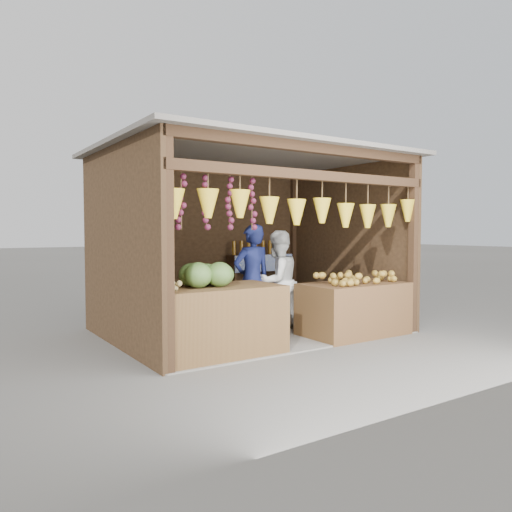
{
  "coord_description": "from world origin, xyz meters",
  "views": [
    {
      "loc": [
        -4.02,
        -6.28,
        1.52
      ],
      "look_at": [
        0.05,
        -0.1,
        1.13
      ],
      "focal_mm": 35.0,
      "sensor_mm": 36.0,
      "label": 1
    }
  ],
  "objects_px": {
    "counter_right": "(354,309)",
    "man_standing": "(252,280)",
    "counter_left": "(215,321)",
    "woman_standing": "(277,282)",
    "vendor_seated": "(130,285)"
  },
  "relations": [
    {
      "from": "counter_right",
      "to": "man_standing",
      "type": "bearing_deg",
      "value": 148.61
    },
    {
      "from": "counter_left",
      "to": "man_standing",
      "type": "xyz_separation_m",
      "value": [
        0.99,
        0.72,
        0.38
      ]
    },
    {
      "from": "counter_left",
      "to": "counter_right",
      "type": "height_order",
      "value": "counter_left"
    },
    {
      "from": "counter_right",
      "to": "man_standing",
      "type": "height_order",
      "value": "man_standing"
    },
    {
      "from": "counter_right",
      "to": "man_standing",
      "type": "xyz_separation_m",
      "value": [
        -1.26,
        0.77,
        0.42
      ]
    },
    {
      "from": "counter_left",
      "to": "woman_standing",
      "type": "height_order",
      "value": "woman_standing"
    },
    {
      "from": "counter_left",
      "to": "vendor_seated",
      "type": "xyz_separation_m",
      "value": [
        -0.63,
        1.24,
        0.36
      ]
    },
    {
      "from": "counter_left",
      "to": "man_standing",
      "type": "distance_m",
      "value": 1.28
    },
    {
      "from": "counter_left",
      "to": "man_standing",
      "type": "relative_size",
      "value": 1.0
    },
    {
      "from": "counter_right",
      "to": "counter_left",
      "type": "bearing_deg",
      "value": 178.85
    },
    {
      "from": "counter_right",
      "to": "woman_standing",
      "type": "bearing_deg",
      "value": 137.21
    },
    {
      "from": "counter_right",
      "to": "vendor_seated",
      "type": "height_order",
      "value": "vendor_seated"
    },
    {
      "from": "woman_standing",
      "to": "man_standing",
      "type": "bearing_deg",
      "value": -9.41
    },
    {
      "from": "man_standing",
      "to": "vendor_seated",
      "type": "xyz_separation_m",
      "value": [
        -1.62,
        0.52,
        -0.02
      ]
    },
    {
      "from": "man_standing",
      "to": "vendor_seated",
      "type": "distance_m",
      "value": 1.7
    }
  ]
}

